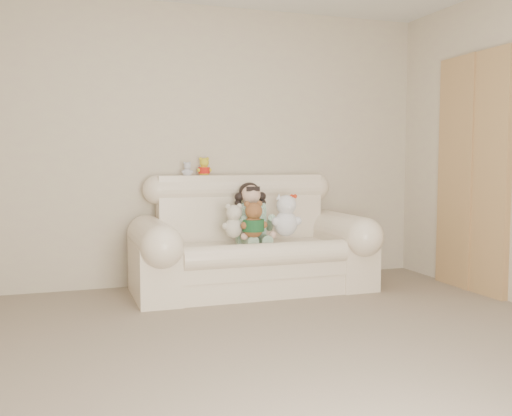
{
  "coord_description": "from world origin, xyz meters",
  "views": [
    {
      "loc": [
        -1.25,
        -2.87,
        1.17
      ],
      "look_at": [
        0.36,
        1.9,
        0.75
      ],
      "focal_mm": 40.75,
      "sensor_mm": 36.0,
      "label": 1
    }
  ],
  "objects": [
    {
      "name": "cream_teddy",
      "position": [
        0.16,
        1.9,
        0.67
      ],
      "size": [
        0.27,
        0.25,
        0.35
      ],
      "primitive_type": null,
      "rotation": [
        0.0,
        0.0,
        0.43
      ],
      "color": "beige",
      "rests_on": "sofa"
    },
    {
      "name": "seated_child",
      "position": [
        0.37,
        2.08,
        0.7
      ],
      "size": [
        0.39,
        0.45,
        0.56
      ],
      "primitive_type": null,
      "rotation": [
        0.0,
        0.0,
        -0.14
      ],
      "color": "#2B713E",
      "rests_on": "sofa"
    },
    {
      "name": "door_panel",
      "position": [
        2.22,
        1.4,
        1.05
      ],
      "size": [
        0.06,
        0.9,
        2.1
      ],
      "primitive_type": "cube",
      "color": "#9F6C44",
      "rests_on": "floor"
    },
    {
      "name": "brown_teddy",
      "position": [
        0.32,
        1.83,
        0.69
      ],
      "size": [
        0.27,
        0.23,
        0.37
      ],
      "primitive_type": null,
      "rotation": [
        0.0,
        0.0,
        0.19
      ],
      "color": "brown",
      "rests_on": "sofa"
    },
    {
      "name": "sofa",
      "position": [
        0.36,
        2.0,
        0.52
      ],
      "size": [
        2.1,
        0.95,
        1.03
      ],
      "primitive_type": null,
      "color": "beige",
      "rests_on": "floor"
    },
    {
      "name": "yellow_mini_bear",
      "position": [
        0.02,
        2.39,
        1.12
      ],
      "size": [
        0.14,
        0.12,
        0.21
      ],
      "primitive_type": null,
      "rotation": [
        0.0,
        0.0,
        -0.07
      ],
      "color": "yellow",
      "rests_on": "sofa"
    },
    {
      "name": "white_cat",
      "position": [
        0.63,
        1.86,
        0.72
      ],
      "size": [
        0.31,
        0.25,
        0.44
      ],
      "primitive_type": null,
      "rotation": [
        0.0,
        0.0,
        0.14
      ],
      "color": "silver",
      "rests_on": "sofa"
    },
    {
      "name": "floor",
      "position": [
        0.0,
        0.0,
        0.0
      ],
      "size": [
        5.0,
        5.0,
        0.0
      ],
      "primitive_type": "plane",
      "color": "#7E6F59",
      "rests_on": "ground"
    },
    {
      "name": "grey_mini_plush",
      "position": [
        -0.15,
        2.36,
        1.09
      ],
      "size": [
        0.12,
        0.1,
        0.17
      ],
      "primitive_type": null,
      "rotation": [
        0.0,
        0.0,
        -0.22
      ],
      "color": "silver",
      "rests_on": "sofa"
    },
    {
      "name": "wall_back",
      "position": [
        0.0,
        2.5,
        1.3
      ],
      "size": [
        4.5,
        0.0,
        4.5
      ],
      "primitive_type": "plane",
      "rotation": [
        1.57,
        0.0,
        0.0
      ],
      "color": "#C5B09C",
      "rests_on": "ground"
    }
  ]
}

